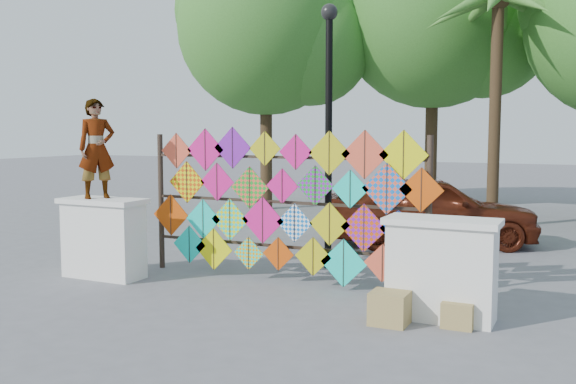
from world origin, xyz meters
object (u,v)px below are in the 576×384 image
object	(u,v)px
kite_rack	(286,205)
vendor_woman	(97,149)
lamppost	(329,111)
sedan	(430,210)

from	to	relation	value
kite_rack	vendor_woman	size ratio (longest dim) A/B	3.13
vendor_woman	lamppost	distance (m)	3.84
kite_rack	sedan	distance (m)	4.48
lamppost	kite_rack	bearing A→B (deg)	-98.79
vendor_woman	lamppost	bearing A→B (deg)	-19.94
vendor_woman	sedan	world-z (taller)	vendor_woman
sedan	vendor_woman	bearing A→B (deg)	119.59
vendor_woman	kite_rack	bearing A→B (deg)	-37.62
kite_rack	lamppost	size ratio (longest dim) A/B	1.11
kite_rack	sedan	xyz separation A→B (m)	(1.27, 4.27, -0.49)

